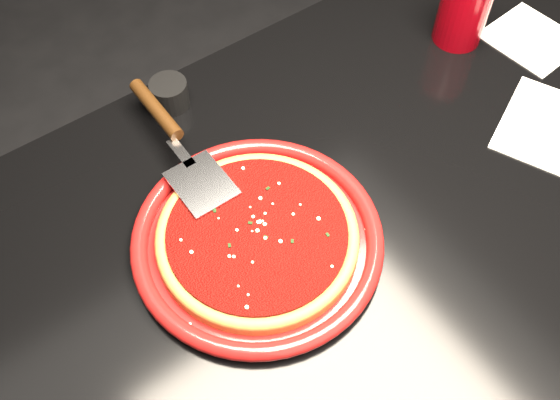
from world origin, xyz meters
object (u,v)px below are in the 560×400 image
object	(u,v)px
table	(349,312)
plate	(257,239)
ramekin	(170,94)
cup	(463,11)
pizza_server	(178,142)

from	to	relation	value
table	plate	distance (m)	0.43
ramekin	cup	bearing A→B (deg)	-18.06
table	pizza_server	xyz separation A→B (m)	(-0.18, 0.23, 0.42)
plate	pizza_server	bearing A→B (deg)	92.67
pizza_server	cup	size ratio (longest dim) A/B	2.71
plate	pizza_server	xyz separation A→B (m)	(-0.01, 0.19, 0.03)
plate	pizza_server	distance (m)	0.19
plate	table	bearing A→B (deg)	-14.38
plate	cup	xyz separation A→B (m)	(0.52, 0.14, 0.05)
pizza_server	cup	xyz separation A→B (m)	(0.53, -0.05, 0.01)
table	plate	size ratio (longest dim) A/B	3.48
cup	ramekin	bearing A→B (deg)	161.94
plate	cup	world-z (taller)	cup
pizza_server	cup	distance (m)	0.53
cup	table	bearing A→B (deg)	-152.41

